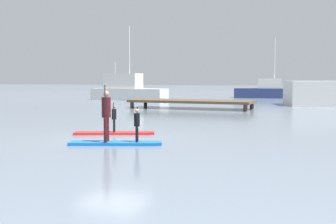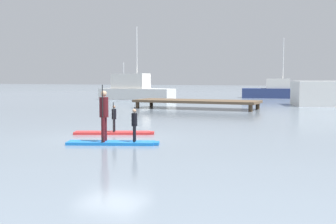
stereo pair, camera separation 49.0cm
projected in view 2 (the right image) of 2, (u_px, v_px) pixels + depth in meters
name	position (u px, v px, depth m)	size (l,w,h in m)	color
ground_plane	(113.00, 138.00, 16.31)	(240.00, 240.00, 0.00)	gray
paddleboard_near	(114.00, 133.00, 17.46)	(3.17, 1.76, 0.10)	red
paddler_child_solo	(114.00, 117.00, 17.40)	(0.24, 0.36, 1.19)	black
paddleboard_far	(113.00, 143.00, 14.72)	(3.13, 1.63, 0.10)	blue
paddler_adult	(104.00, 112.00, 14.65)	(0.39, 0.51, 1.93)	#4C1419
paddler_child_front	(134.00, 123.00, 14.65)	(0.25, 0.38, 1.18)	black
fishing_boat_green_midground	(135.00, 90.00, 45.48)	(8.02, 2.56, 7.61)	silver
motor_boat_small_navy	(275.00, 91.00, 49.13)	(7.34, 3.16, 6.77)	navy
trawler_grey_distant	(120.00, 90.00, 59.66)	(5.41, 2.88, 4.49)	silver
floating_dock	(197.00, 101.00, 31.95)	(9.12, 3.07, 0.64)	brown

